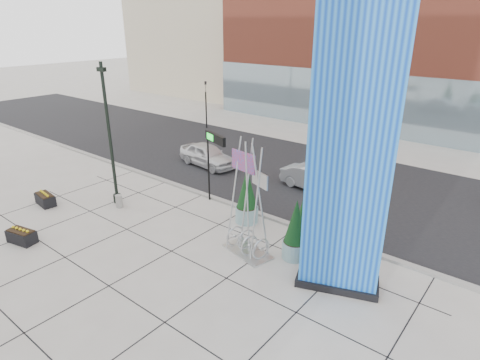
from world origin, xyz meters
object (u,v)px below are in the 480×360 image
Objects in this scene: lamp_post at (111,149)px; concrete_bollard at (119,201)px; car_white_west at (207,155)px; blue_pylon at (350,164)px; car_silver_mid at (315,179)px; public_art_sculpture at (248,225)px; overhead_street_sign at (217,143)px.

lamp_post is 10.78× the size of concrete_bollard.
car_white_west is (-0.82, 7.46, 0.40)m from concrete_bollard.
car_silver_mid is (-4.91, 7.25, -3.95)m from blue_pylon.
lamp_post is at bearing 143.08° from car_silver_mid.
lamp_post is 11.00m from car_silver_mid.
lamp_post is (-12.20, -0.68, -1.69)m from blue_pylon.
car_white_west is 1.06× the size of car_silver_mid.
car_silver_mid is (6.68, 8.24, 0.33)m from concrete_bollard.
car_white_west is at bearing 91.70° from lamp_post.
car_silver_mid is at bearing -77.60° from car_white_west.
blue_pylon is at bearing 4.88° from concrete_bollard.
public_art_sculpture reaches higher than car_white_west.
car_silver_mid is at bearing 47.41° from lamp_post.
public_art_sculpture is at bearing 5.08° from concrete_bollard.
lamp_post reaches higher than overhead_street_sign.
public_art_sculpture is 1.27× the size of overhead_street_sign.
blue_pylon reaches higher than public_art_sculpture.
overhead_street_sign reaches higher than car_silver_mid.
blue_pylon is 2.36× the size of car_silver_mid.
lamp_post is 1.67× the size of car_white_west.
blue_pylon is 1.98× the size of public_art_sculpture.
car_white_west is 7.54m from car_silver_mid.
overhead_street_sign reaches higher than concrete_bollard.
public_art_sculpture is 1.13× the size of car_white_west.
blue_pylon is 1.34× the size of lamp_post.
car_white_west is at bearing 96.26° from concrete_bollard.
car_white_west reaches higher than car_silver_mid.
concrete_bollard is at bearing -27.12° from lamp_post.
public_art_sculpture is at bearing 2.60° from lamp_post.
lamp_post is 1.77× the size of car_silver_mid.
car_white_west is (-8.57, 6.77, -0.54)m from public_art_sculpture.
car_white_west is at bearing 101.58° from car_silver_mid.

